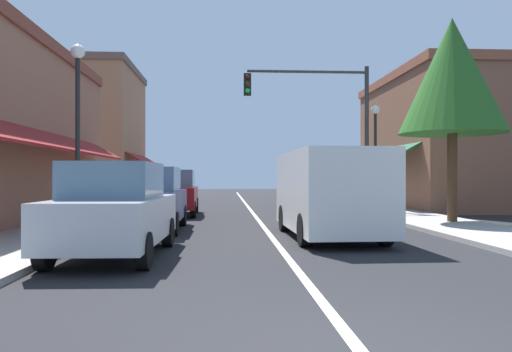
# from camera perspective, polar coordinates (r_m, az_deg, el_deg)

# --- Properties ---
(ground_plane) EXTENTS (80.00, 80.00, 0.00)m
(ground_plane) POSITION_cam_1_polar(r_m,az_deg,el_deg) (22.04, -0.53, -4.01)
(ground_plane) COLOR black
(sidewalk_left) EXTENTS (2.60, 56.00, 0.12)m
(sidewalk_left) POSITION_cam_1_polar(r_m,az_deg,el_deg) (22.43, -14.74, -3.78)
(sidewalk_left) COLOR gray
(sidewalk_left) RESTS_ON ground
(sidewalk_right) EXTENTS (2.60, 56.00, 0.12)m
(sidewalk_right) POSITION_cam_1_polar(r_m,az_deg,el_deg) (23.00, 13.31, -3.69)
(sidewalk_right) COLOR #A39E99
(sidewalk_right) RESTS_ON ground
(lane_center_stripe) EXTENTS (0.14, 52.00, 0.01)m
(lane_center_stripe) POSITION_cam_1_polar(r_m,az_deg,el_deg) (22.04, -0.53, -4.00)
(lane_center_stripe) COLOR silver
(lane_center_stripe) RESTS_ON ground
(storefront_right_block) EXTENTS (6.40, 10.20, 6.48)m
(storefront_right_block) POSITION_cam_1_polar(r_m,az_deg,el_deg) (26.22, 20.10, 3.72)
(storefront_right_block) COLOR brown
(storefront_right_block) RESTS_ON ground
(storefront_far_left) EXTENTS (6.62, 8.20, 8.37)m
(storefront_far_left) POSITION_cam_1_polar(r_m,az_deg,el_deg) (33.13, -18.11, 4.56)
(storefront_far_left) COLOR #9E6B4C
(storefront_far_left) RESTS_ON ground
(parked_car_nearest_left) EXTENTS (1.88, 4.15, 1.77)m
(parked_car_nearest_left) POSITION_cam_1_polar(r_m,az_deg,el_deg) (9.72, -15.74, -3.78)
(parked_car_nearest_left) COLOR #B7BABF
(parked_car_nearest_left) RESTS_ON ground
(parked_car_second_left) EXTENTS (1.79, 4.10, 1.77)m
(parked_car_second_left) POSITION_cam_1_polar(r_m,az_deg,el_deg) (14.25, -11.96, -2.61)
(parked_car_second_left) COLOR navy
(parked_car_second_left) RESTS_ON ground
(parked_car_third_left) EXTENTS (1.85, 4.14, 1.77)m
(parked_car_third_left) POSITION_cam_1_polar(r_m,az_deg,el_deg) (19.81, -9.30, -1.90)
(parked_car_third_left) COLOR maroon
(parked_car_third_left) RESTS_ON ground
(van_in_lane) EXTENTS (2.09, 5.22, 2.12)m
(van_in_lane) POSITION_cam_1_polar(r_m,az_deg,el_deg) (12.54, 8.23, -1.73)
(van_in_lane) COLOR silver
(van_in_lane) RESTS_ON ground
(traffic_signal_mast_arm) EXTENTS (5.28, 0.50, 6.15)m
(traffic_signal_mast_arm) POSITION_cam_1_polar(r_m,az_deg,el_deg) (21.26, 7.96, 7.17)
(traffic_signal_mast_arm) COLOR #333333
(traffic_signal_mast_arm) RESTS_ON ground
(street_lamp_left_near) EXTENTS (0.36, 0.36, 4.87)m
(street_lamp_left_near) POSITION_cam_1_polar(r_m,az_deg,el_deg) (13.59, -19.63, 7.39)
(street_lamp_left_near) COLOR black
(street_lamp_left_near) RESTS_ON ground
(street_lamp_right_mid) EXTENTS (0.36, 0.36, 4.41)m
(street_lamp_right_mid) POSITION_cam_1_polar(r_m,az_deg,el_deg) (20.87, 13.43, 4.04)
(street_lamp_right_mid) COLOR black
(street_lamp_right_mid) RESTS_ON ground
(tree_right_near) EXTENTS (3.28, 3.28, 6.45)m
(tree_right_near) POSITION_cam_1_polar(r_m,az_deg,el_deg) (16.96, 21.42, 10.52)
(tree_right_near) COLOR #4C331E
(tree_right_near) RESTS_ON ground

